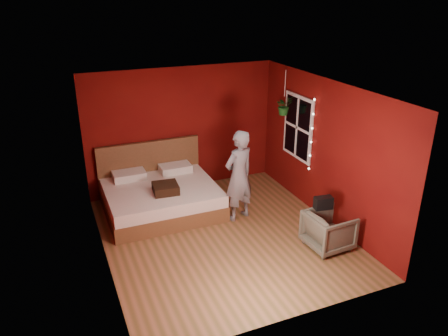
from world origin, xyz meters
TOP-DOWN VIEW (x-y plane):
  - floor at (0.00, 0.00)m, footprint 4.50×4.50m
  - room_walls at (0.00, 0.00)m, footprint 4.04×4.54m
  - window at (1.97, 0.90)m, footprint 0.05×0.97m
  - fairy_lights at (1.94, 0.38)m, footprint 0.04×0.04m
  - bed at (-0.75, 1.40)m, footprint 2.11×1.79m
  - person at (0.52, 0.50)m, footprint 0.73×0.59m
  - armchair at (1.48, -1.00)m, footprint 0.75×0.73m
  - handbag at (1.46, -0.82)m, footprint 0.32×0.19m
  - throw_pillow at (-0.73, 1.03)m, footprint 0.49×0.49m
  - hanging_plant at (1.75, 1.11)m, footprint 0.36×0.32m

SIDE VIEW (x-z plane):
  - floor at x=0.00m, z-range 0.00..0.00m
  - bed at x=-0.75m, z-range -0.28..0.88m
  - armchair at x=1.48m, z-range 0.00..0.64m
  - throw_pillow at x=-0.73m, z-range 0.53..0.69m
  - handbag at x=1.46m, z-range 0.64..0.86m
  - person at x=0.52m, z-range 0.00..1.73m
  - fairy_lights at x=1.94m, z-range 0.77..2.22m
  - window at x=1.97m, z-range 0.87..2.14m
  - room_walls at x=0.00m, z-range 0.37..2.99m
  - hanging_plant at x=1.75m, z-range 1.47..2.35m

